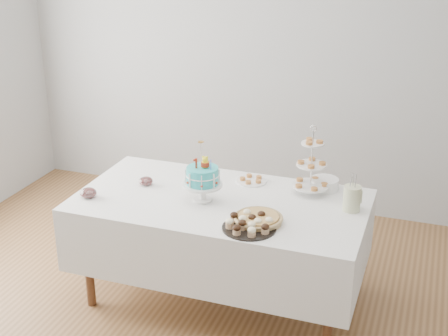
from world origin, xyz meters
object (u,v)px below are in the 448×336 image
(cupcake_tray, at_px, (249,223))
(pastry_plate, at_px, (251,180))
(table, at_px, (221,230))
(utensil_pitcher, at_px, (352,197))
(pie, at_px, (258,219))
(jam_bowl_a, at_px, (88,193))
(plate_stack, at_px, (324,184))
(tiered_stand, at_px, (311,165))
(jam_bowl_b, at_px, (146,181))
(birthday_cake, at_px, (203,186))

(cupcake_tray, height_order, pastry_plate, cupcake_tray)
(table, distance_m, utensil_pitcher, 0.91)
(pastry_plate, height_order, utensil_pitcher, utensil_pitcher)
(cupcake_tray, bearing_deg, table, 132.20)
(table, distance_m, pie, 0.49)
(cupcake_tray, xyz_separation_m, utensil_pitcher, (0.54, 0.46, 0.05))
(table, bearing_deg, jam_bowl_a, -162.63)
(table, relative_size, plate_stack, 9.89)
(plate_stack, height_order, jam_bowl_a, plate_stack)
(table, xyz_separation_m, tiered_stand, (0.54, 0.30, 0.43))
(table, xyz_separation_m, jam_bowl_b, (-0.57, 0.05, 0.25))
(birthday_cake, distance_m, jam_bowl_a, 0.77)
(table, relative_size, pastry_plate, 8.97)
(table, height_order, pie, pie)
(plate_stack, bearing_deg, pastry_plate, -174.49)
(plate_stack, distance_m, pastry_plate, 0.51)
(cupcake_tray, height_order, jam_bowl_b, cupcake_tray)
(table, bearing_deg, utensil_pitcher, 8.42)
(birthday_cake, xyz_separation_m, cupcake_tray, (0.41, -0.27, -0.07))
(pie, height_order, jam_bowl_a, jam_bowl_a)
(cupcake_tray, relative_size, pastry_plate, 1.54)
(pie, xyz_separation_m, pastry_plate, (-0.23, 0.59, -0.01))
(birthday_cake, relative_size, plate_stack, 2.08)
(table, xyz_separation_m, utensil_pitcher, (0.84, 0.12, 0.32))
(tiered_stand, xyz_separation_m, jam_bowl_b, (-1.11, -0.25, -0.17))
(utensil_pitcher, bearing_deg, plate_stack, 113.96)
(jam_bowl_a, xyz_separation_m, utensil_pitcher, (1.68, 0.39, 0.06))
(tiered_stand, xyz_separation_m, plate_stack, (0.08, 0.09, -0.16))
(tiered_stand, relative_size, jam_bowl_a, 4.34)
(utensil_pitcher, bearing_deg, cupcake_tray, -155.21)
(jam_bowl_a, bearing_deg, utensil_pitcher, 12.97)
(birthday_cake, distance_m, plate_stack, 0.85)
(jam_bowl_b, bearing_deg, plate_stack, 16.19)
(pie, distance_m, pastry_plate, 0.63)
(pie, bearing_deg, plate_stack, 66.37)
(tiered_stand, bearing_deg, pie, -110.31)
(birthday_cake, relative_size, pie, 1.33)
(plate_stack, height_order, pastry_plate, plate_stack)
(table, relative_size, utensil_pitcher, 7.65)
(table, distance_m, jam_bowl_b, 0.63)
(pie, xyz_separation_m, utensil_pitcher, (0.51, 0.37, 0.06))
(cupcake_tray, xyz_separation_m, jam_bowl_a, (-1.14, 0.07, -0.01))
(birthday_cake, distance_m, pie, 0.48)
(jam_bowl_a, xyz_separation_m, jam_bowl_b, (0.27, 0.32, -0.00))
(plate_stack, height_order, jam_bowl_b, plate_stack)
(pie, bearing_deg, cupcake_tray, -107.48)
(cupcake_tray, xyz_separation_m, pie, (0.03, 0.09, -0.01))
(jam_bowl_b, distance_m, utensil_pitcher, 1.41)
(birthday_cake, bearing_deg, utensil_pitcher, -7.48)
(table, distance_m, plate_stack, 0.78)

